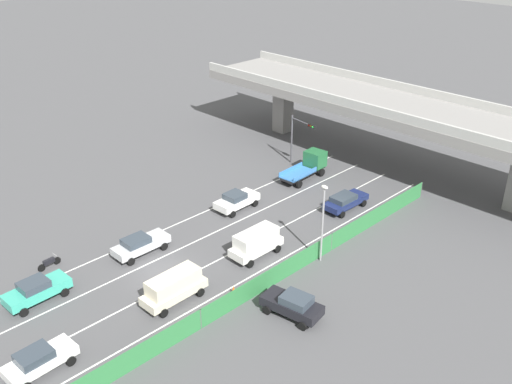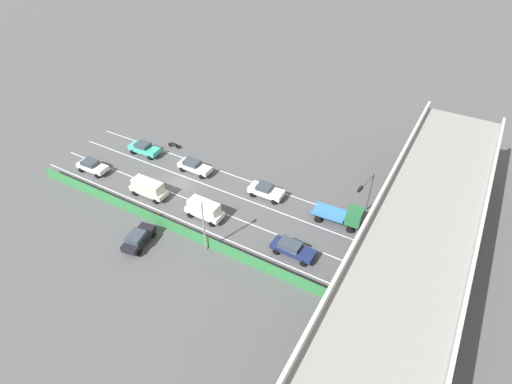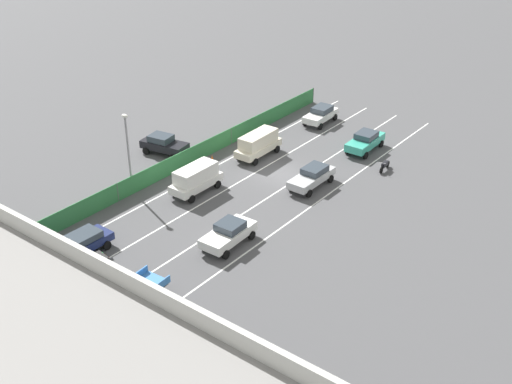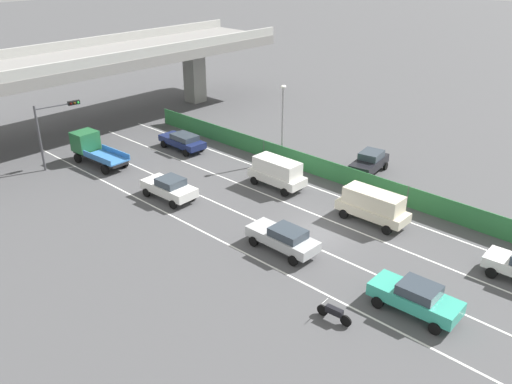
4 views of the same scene
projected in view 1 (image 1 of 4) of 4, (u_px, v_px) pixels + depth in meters
name	position (u px, v px, depth m)	size (l,w,h in m)	color
ground_plane	(164.00, 272.00, 44.18)	(300.00, 300.00, 0.00)	#4C4C4F
lane_line_left_edge	(171.00, 226.00, 50.43)	(0.14, 45.32, 0.01)	silver
lane_line_mid_left	(196.00, 241.00, 48.22)	(0.14, 45.32, 0.01)	silver
lane_line_mid_right	(224.00, 257.00, 46.02)	(0.14, 45.32, 0.01)	silver
lane_line_right_edge	(254.00, 275.00, 43.81)	(0.14, 45.32, 0.01)	silver
elevated_overpass	(387.00, 109.00, 59.88)	(45.99, 9.29, 7.96)	gray
green_fence	(273.00, 277.00, 42.22)	(0.10, 41.42, 1.57)	#2D753D
car_van_white	(256.00, 242.00, 45.72)	(2.03, 4.54, 2.23)	silver
car_sedan_silver	(140.00, 244.00, 46.09)	(1.94, 4.70, 1.61)	#B7BABC
car_hatchback_white	(236.00, 200.00, 53.01)	(2.20, 4.44, 1.65)	silver
car_van_cream	(174.00, 286.00, 40.36)	(2.06, 4.89, 2.20)	beige
car_sedan_navy	(345.00, 201.00, 52.98)	(2.07, 4.73, 1.50)	navy
car_sedan_white	(39.00, 360.00, 34.30)	(2.13, 4.36, 1.63)	white
car_taxi_teal	(36.00, 290.00, 40.52)	(2.16, 4.63, 1.70)	teal
flatbed_truck_blue	(310.00, 165.00, 59.36)	(2.45, 5.69, 2.50)	black
motorcycle	(49.00, 263.00, 44.49)	(0.60, 1.95, 0.93)	black
parked_sedan_dark	(293.00, 304.00, 39.02)	(4.46, 2.54, 1.73)	black
traffic_light	(300.00, 132.00, 60.47)	(3.70, 0.87, 5.44)	#47474C
street_lamp	(323.00, 216.00, 43.81)	(0.60, 0.36, 6.60)	gray
traffic_cone	(234.00, 290.00, 41.48)	(0.47, 0.47, 0.74)	orange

